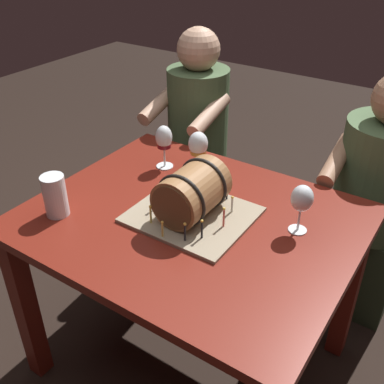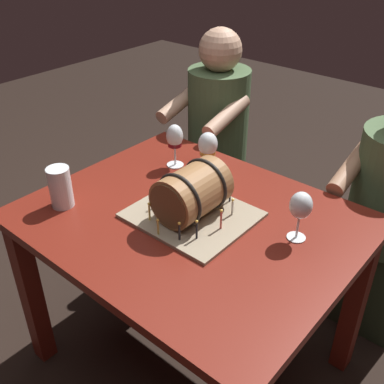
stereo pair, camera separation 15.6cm
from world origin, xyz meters
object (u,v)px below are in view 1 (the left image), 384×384
(beer_pint, at_px, (55,197))
(person_seated_left, at_px, (197,154))
(dining_table, at_px, (191,244))
(wine_glass_red, at_px, (164,139))
(person_seated_right, at_px, (373,207))
(barrel_cake, at_px, (192,196))
(wine_glass_amber, at_px, (198,145))
(wine_glass_empty, at_px, (302,199))

(beer_pint, height_order, person_seated_left, person_seated_left)
(dining_table, relative_size, wine_glass_red, 6.13)
(dining_table, height_order, person_seated_left, person_seated_left)
(person_seated_right, bearing_deg, dining_table, -121.73)
(wine_glass_red, bearing_deg, person_seated_right, 33.77)
(barrel_cake, height_order, beer_pint, barrel_cake)
(wine_glass_amber, distance_m, beer_pint, 0.59)
(barrel_cake, xyz_separation_m, person_seated_right, (0.47, 0.75, -0.29))
(wine_glass_empty, relative_size, wine_glass_amber, 1.01)
(person_seated_right, bearing_deg, person_seated_left, -179.98)
(barrel_cake, distance_m, wine_glass_empty, 0.37)
(dining_table, distance_m, person_seated_right, 0.89)
(wine_glass_empty, bearing_deg, barrel_cake, -159.52)
(beer_pint, bearing_deg, wine_glass_empty, 27.01)
(wine_glass_red, distance_m, person_seated_left, 0.63)
(wine_glass_red, xyz_separation_m, person_seated_right, (0.76, 0.51, -0.33))
(wine_glass_amber, height_order, person_seated_left, person_seated_left)
(dining_table, distance_m, beer_pint, 0.51)
(barrel_cake, relative_size, wine_glass_amber, 2.34)
(dining_table, xyz_separation_m, wine_glass_amber, (-0.16, 0.29, 0.24))
(barrel_cake, distance_m, wine_glass_red, 0.38)
(barrel_cake, distance_m, person_seated_left, 0.93)
(dining_table, distance_m, wine_glass_empty, 0.44)
(wine_glass_amber, bearing_deg, dining_table, -60.86)
(wine_glass_red, distance_m, person_seated_right, 0.98)
(wine_glass_amber, xyz_separation_m, person_seated_left, (-0.30, 0.46, -0.32))
(wine_glass_empty, bearing_deg, beer_pint, -152.99)
(wine_glass_empty, xyz_separation_m, person_seated_left, (-0.81, 0.62, -0.33))
(dining_table, height_order, barrel_cake, barrel_cake)
(dining_table, xyz_separation_m, person_seated_right, (0.47, 0.75, -0.08))
(wine_glass_empty, xyz_separation_m, beer_pint, (-0.74, -0.38, -0.05))
(wine_glass_empty, bearing_deg, dining_table, -158.74)
(barrel_cake, distance_m, person_seated_right, 0.93)
(wine_glass_empty, height_order, person_seated_left, person_seated_left)
(wine_glass_amber, bearing_deg, wine_glass_empty, -17.55)
(barrel_cake, bearing_deg, wine_glass_empty, 20.48)
(wine_glass_empty, bearing_deg, wine_glass_amber, 162.45)
(wine_glass_amber, bearing_deg, wine_glass_red, -159.98)
(wine_glass_amber, relative_size, person_seated_left, 0.14)
(person_seated_right, bearing_deg, wine_glass_red, -146.23)
(wine_glass_empty, height_order, person_seated_right, person_seated_right)
(wine_glass_empty, relative_size, wine_glass_red, 0.95)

